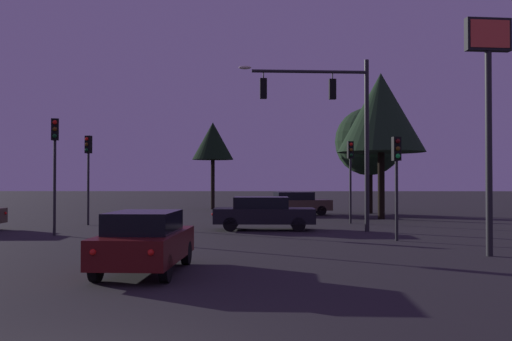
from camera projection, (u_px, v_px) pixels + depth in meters
The scene contains 13 objects.
ground_plane at pixel (223, 221), 31.00m from camera, with size 168.00×168.00×0.00m, color #262326.
traffic_signal_mast_arm at pixel (333, 114), 24.53m from camera, with size 5.80×0.66×7.67m.
traffic_light_corner_left at pixel (350, 165), 29.20m from camera, with size 0.34×0.37×4.35m.
traffic_light_corner_right at pixel (397, 167), 20.85m from camera, with size 0.34×0.37×3.93m.
traffic_light_median at pixel (55, 153), 22.87m from camera, with size 0.36×0.38×4.85m.
traffic_light_far_side at pixel (88, 162), 28.19m from camera, with size 0.36×0.38×4.56m.
car_nearside_lane at pixel (145, 241), 13.66m from camera, with size 1.92×4.13×1.52m.
car_crossing_left at pixel (264, 213), 25.39m from camera, with size 4.68×1.93×1.52m.
car_far_lane at pixel (295, 203), 36.15m from camera, with size 4.75×2.70×1.52m.
store_sign_illuminated at pixel (488, 82), 16.72m from camera, with size 1.42×0.42×7.21m.
tree_behind_sign at pixel (369, 142), 38.03m from camera, with size 4.67×4.67×7.29m.
tree_left_far at pixel (381, 113), 32.72m from camera, with size 5.18×5.18×8.66m.
tree_center_horizon at pixel (213, 141), 43.42m from camera, with size 3.24×3.24×6.85m.
Camera 1 is at (2.29, -6.51, 2.29)m, focal length 38.78 mm.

